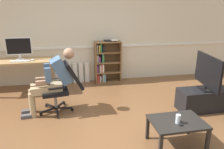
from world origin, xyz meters
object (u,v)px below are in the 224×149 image
at_px(keyboard, 20,61).
at_px(spare_remote, 180,123).
at_px(person_seated, 53,79).
at_px(tv_stand, 204,99).
at_px(imac_monitor, 19,47).
at_px(radiator, 72,73).
at_px(coffee_table, 177,124).
at_px(bookshelf, 106,62).
at_px(tv_screen, 208,72).
at_px(drinking_glass, 178,119).
at_px(office_chair, 63,85).
at_px(computer_mouse, 32,60).
at_px(computer_desk, 21,64).

height_order(keyboard, spare_remote, keyboard).
bearing_deg(person_seated, spare_remote, 41.66).
distance_m(tv_stand, spare_remote, 1.50).
bearing_deg(imac_monitor, spare_remote, -47.67).
relative_size(radiator, coffee_table, 1.19).
relative_size(bookshelf, tv_stand, 1.13).
height_order(tv_screen, drinking_glass, tv_screen).
bearing_deg(imac_monitor, person_seated, -58.41).
xyz_separation_m(imac_monitor, keyboard, (0.03, -0.22, -0.28)).
height_order(bookshelf, office_chair, bookshelf).
bearing_deg(computer_mouse, drinking_glass, -49.30).
relative_size(keyboard, computer_mouse, 4.04).
relative_size(bookshelf, radiator, 1.28).
bearing_deg(computer_desk, tv_screen, -24.99).
xyz_separation_m(bookshelf, radiator, (-0.87, 0.10, -0.27)).
distance_m(bookshelf, radiator, 0.92).
xyz_separation_m(tv_stand, tv_screen, (0.00, -0.00, 0.55)).
distance_m(coffee_table, drinking_glass, 0.13).
bearing_deg(computer_mouse, person_seated, -65.39).
height_order(tv_screen, coffee_table, tv_screen).
relative_size(person_seated, tv_stand, 1.21).
xyz_separation_m(keyboard, drinking_glass, (2.48, -2.56, -0.31)).
bearing_deg(computer_desk, person_seated, -57.13).
bearing_deg(tv_stand, person_seated, 170.45).
bearing_deg(keyboard, radiator, 25.16).
bearing_deg(bookshelf, keyboard, -167.87).
relative_size(computer_desk, coffee_table, 1.83).
height_order(bookshelf, spare_remote, bookshelf).
bearing_deg(computer_desk, keyboard, -82.90).
bearing_deg(imac_monitor, tv_screen, -25.94).
height_order(imac_monitor, office_chair, imac_monitor).
bearing_deg(radiator, keyboard, -154.84).
relative_size(tv_stand, tv_screen, 1.05).
bearing_deg(radiator, spare_remote, -65.92).
bearing_deg(spare_remote, keyboard, 153.87).
bearing_deg(tv_screen, computer_desk, 73.67).
bearing_deg(spare_remote, drinking_glass, 174.24).
relative_size(tv_screen, coffee_table, 1.29).
bearing_deg(bookshelf, tv_screen, -51.16).
bearing_deg(radiator, computer_mouse, -149.46).
bearing_deg(computer_mouse, tv_screen, -25.15).
height_order(computer_desk, coffee_table, computer_desk).
height_order(computer_desk, tv_screen, tv_screen).
bearing_deg(imac_monitor, bookshelf, 5.97).
height_order(imac_monitor, person_seated, imac_monitor).
bearing_deg(spare_remote, computer_desk, 152.56).
xyz_separation_m(computer_desk, tv_stand, (3.60, -1.68, -0.45)).
height_order(computer_mouse, tv_screen, tv_screen).
bearing_deg(keyboard, bookshelf, 12.13).
xyz_separation_m(keyboard, computer_mouse, (0.26, 0.02, 0.01)).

